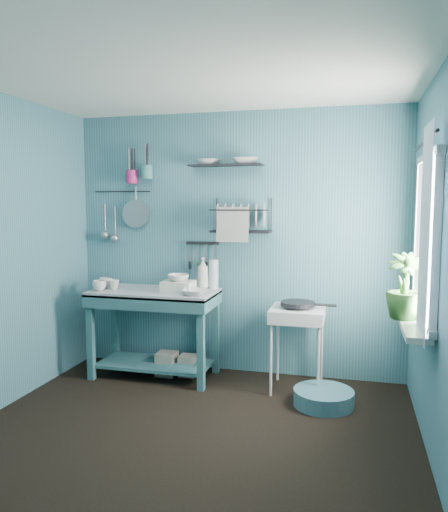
% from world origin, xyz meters
% --- Properties ---
extents(floor, '(3.20, 3.20, 0.00)m').
position_xyz_m(floor, '(0.00, 0.00, 0.00)').
color(floor, black).
rests_on(floor, ground).
extents(ceiling, '(3.20, 3.20, 0.00)m').
position_xyz_m(ceiling, '(0.00, 0.00, 2.50)').
color(ceiling, silver).
rests_on(ceiling, ground).
extents(wall_back, '(3.20, 0.00, 3.20)m').
position_xyz_m(wall_back, '(0.00, 1.50, 1.25)').
color(wall_back, '#3A6C78').
rests_on(wall_back, ground).
extents(wall_front, '(3.20, 0.00, 3.20)m').
position_xyz_m(wall_front, '(0.00, -1.50, 1.25)').
color(wall_front, '#3A6C78').
rests_on(wall_front, ground).
extents(wall_right, '(0.00, 3.00, 3.00)m').
position_xyz_m(wall_right, '(1.60, 0.00, 1.25)').
color(wall_right, '#3A6C78').
rests_on(wall_right, ground).
extents(work_counter, '(1.21, 0.68, 0.83)m').
position_xyz_m(work_counter, '(-0.70, 1.14, 0.41)').
color(work_counter, '#2F5F64').
rests_on(work_counter, floor).
extents(mug_left, '(0.12, 0.12, 0.10)m').
position_xyz_m(mug_left, '(-1.18, 0.98, 0.88)').
color(mug_left, beige).
rests_on(mug_left, work_counter).
extents(mug_mid, '(0.14, 0.14, 0.09)m').
position_xyz_m(mug_mid, '(-1.08, 1.08, 0.87)').
color(mug_mid, beige).
rests_on(mug_mid, work_counter).
extents(mug_right, '(0.17, 0.17, 0.10)m').
position_xyz_m(mug_right, '(-1.20, 1.14, 0.88)').
color(mug_right, beige).
rests_on(mug_right, work_counter).
extents(wash_tub, '(0.28, 0.22, 0.10)m').
position_xyz_m(wash_tub, '(-0.45, 1.12, 0.88)').
color(wash_tub, silver).
rests_on(wash_tub, work_counter).
extents(tub_bowl, '(0.20, 0.19, 0.06)m').
position_xyz_m(tub_bowl, '(-0.45, 1.12, 0.96)').
color(tub_bowl, beige).
rests_on(tub_bowl, wash_tub).
extents(soap_bottle, '(0.11, 0.12, 0.30)m').
position_xyz_m(soap_bottle, '(-0.28, 1.34, 0.98)').
color(soap_bottle, silver).
rests_on(soap_bottle, work_counter).
extents(water_bottle, '(0.09, 0.09, 0.28)m').
position_xyz_m(water_bottle, '(-0.18, 1.36, 0.97)').
color(water_bottle, silver).
rests_on(water_bottle, work_counter).
extents(counter_bowl, '(0.22, 0.22, 0.05)m').
position_xyz_m(counter_bowl, '(-0.25, 0.99, 0.85)').
color(counter_bowl, beige).
rests_on(counter_bowl, work_counter).
extents(hotplate_stand, '(0.50, 0.50, 0.73)m').
position_xyz_m(hotplate_stand, '(0.64, 1.12, 0.37)').
color(hotplate_stand, silver).
rests_on(hotplate_stand, floor).
extents(frying_pan, '(0.30, 0.30, 0.03)m').
position_xyz_m(frying_pan, '(0.64, 1.12, 0.77)').
color(frying_pan, black).
rests_on(frying_pan, hotplate_stand).
extents(knife_strip, '(0.32, 0.05, 0.03)m').
position_xyz_m(knife_strip, '(-0.33, 1.47, 1.25)').
color(knife_strip, black).
rests_on(knife_strip, wall_back).
extents(dish_rack, '(0.56, 0.27, 0.32)m').
position_xyz_m(dish_rack, '(0.08, 1.37, 1.53)').
color(dish_rack, black).
rests_on(dish_rack, wall_back).
extents(upper_shelf, '(0.71, 0.20, 0.02)m').
position_xyz_m(upper_shelf, '(-0.08, 1.40, 1.99)').
color(upper_shelf, black).
rests_on(upper_shelf, wall_back).
extents(shelf_bowl_left, '(0.23, 0.23, 0.05)m').
position_xyz_m(shelf_bowl_left, '(-0.25, 1.40, 2.04)').
color(shelf_bowl_left, beige).
rests_on(shelf_bowl_left, upper_shelf).
extents(shelf_bowl_right, '(0.24, 0.24, 0.06)m').
position_xyz_m(shelf_bowl_right, '(0.11, 1.40, 2.06)').
color(shelf_bowl_right, beige).
rests_on(shelf_bowl_right, upper_shelf).
extents(utensil_cup_magenta, '(0.11, 0.11, 0.13)m').
position_xyz_m(utensil_cup_magenta, '(-1.04, 1.42, 1.90)').
color(utensil_cup_magenta, '#B62168').
rests_on(utensil_cup_magenta, wall_back).
extents(utensil_cup_teal, '(0.11, 0.11, 0.13)m').
position_xyz_m(utensil_cup_teal, '(-0.88, 1.42, 1.94)').
color(utensil_cup_teal, '#3A7974').
rests_on(utensil_cup_teal, wall_back).
extents(colander, '(0.28, 0.03, 0.28)m').
position_xyz_m(colander, '(-1.02, 1.45, 1.53)').
color(colander, gray).
rests_on(colander, wall_back).
extents(ladle_outer, '(0.01, 0.01, 0.30)m').
position_xyz_m(ladle_outer, '(-1.36, 1.46, 1.49)').
color(ladle_outer, gray).
rests_on(ladle_outer, wall_back).
extents(ladle_inner, '(0.01, 0.01, 0.30)m').
position_xyz_m(ladle_inner, '(-1.25, 1.46, 1.46)').
color(ladle_inner, gray).
rests_on(ladle_inner, wall_back).
extents(hook_rail, '(0.60, 0.01, 0.01)m').
position_xyz_m(hook_rail, '(-1.17, 1.47, 1.76)').
color(hook_rail, black).
rests_on(hook_rail, wall_back).
extents(window_glass, '(0.00, 1.10, 1.10)m').
position_xyz_m(window_glass, '(1.59, 0.45, 1.40)').
color(window_glass, white).
rests_on(window_glass, wall_right).
extents(windowsill, '(0.16, 0.95, 0.04)m').
position_xyz_m(windowsill, '(1.50, 0.45, 0.81)').
color(windowsill, silver).
rests_on(windowsill, wall_right).
extents(curtain, '(0.00, 1.35, 1.35)m').
position_xyz_m(curtain, '(1.52, 0.15, 1.45)').
color(curtain, white).
rests_on(curtain, wall_right).
extents(curtain_rod, '(0.02, 1.05, 0.02)m').
position_xyz_m(curtain_rod, '(1.54, 0.45, 2.05)').
color(curtain_rod, black).
rests_on(curtain_rod, wall_right).
extents(potted_plant, '(0.28, 0.28, 0.46)m').
position_xyz_m(potted_plant, '(1.45, 0.50, 1.06)').
color(potted_plant, '#376D2B').
rests_on(potted_plant, windowsill).
extents(storage_tin_large, '(0.18, 0.18, 0.22)m').
position_xyz_m(storage_tin_large, '(-0.60, 1.19, 0.11)').
color(storage_tin_large, gray).
rests_on(storage_tin_large, floor).
extents(storage_tin_small, '(0.15, 0.15, 0.20)m').
position_xyz_m(storage_tin_small, '(-0.40, 1.22, 0.10)').
color(storage_tin_small, gray).
rests_on(storage_tin_small, floor).
extents(floor_basin, '(0.49, 0.49, 0.13)m').
position_xyz_m(floor_basin, '(0.89, 0.83, 0.07)').
color(floor_basin, '#40707E').
rests_on(floor_basin, floor).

